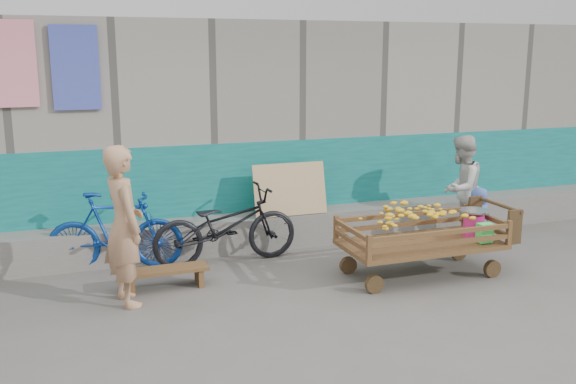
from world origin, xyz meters
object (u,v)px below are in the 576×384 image
object	(u,v)px
bicycle_dark	(226,226)
woman	(461,188)
vendor_man	(124,226)
bench	(166,274)
child	(478,218)
banana_cart	(419,228)
bicycle_blue	(115,231)

from	to	relation	value
bicycle_dark	woman	bearing A→B (deg)	-94.71
vendor_man	woman	distance (m)	4.68
bench	child	world-z (taller)	child
child	bicycle_dark	xyz separation A→B (m)	(-3.31, 0.53, 0.06)
woman	bicycle_dark	bearing A→B (deg)	-36.00
vendor_man	child	size ratio (longest dim) A/B	1.99
bench	child	bearing A→B (deg)	1.45
banana_cart	child	distance (m)	1.48
banana_cart	vendor_man	distance (m)	3.32
bicycle_blue	banana_cart	bearing A→B (deg)	-101.42
woman	bicycle_blue	bearing A→B (deg)	-37.91
vendor_man	woman	size ratio (longest dim) A/B	1.13
bicycle_dark	bicycle_blue	xyz separation A→B (m)	(-1.31, 0.20, 0.00)
child	bicycle_dark	distance (m)	3.36
vendor_man	woman	xyz separation A→B (m)	(4.61, 0.82, -0.10)
bench	bicycle_dark	xyz separation A→B (m)	(0.85, 0.64, 0.31)
woman	bicycle_blue	distance (m)	4.64
child	bicycle_blue	distance (m)	4.68
child	bicycle_blue	size ratio (longest dim) A/B	0.52
banana_cart	bicycle_dark	world-z (taller)	bicycle_dark
banana_cart	bicycle_blue	xyz separation A→B (m)	(-3.31, 1.41, -0.10)
bench	banana_cart	bearing A→B (deg)	-11.26
woman	vendor_man	bearing A→B (deg)	-24.03
vendor_man	banana_cart	bearing A→B (deg)	-106.84
bench	bicycle_blue	size ratio (longest dim) A/B	0.59
woman	bicycle_blue	world-z (taller)	woman
bicycle_dark	banana_cart	bearing A→B (deg)	-123.87
banana_cart	bicycle_dark	size ratio (longest dim) A/B	1.11
woman	bicycle_dark	xyz separation A→B (m)	(-3.31, 0.11, -0.26)
banana_cart	vendor_man	xyz separation A→B (m)	(-3.30, 0.28, 0.25)
vendor_man	child	bearing A→B (deg)	-97.10
vendor_man	bicycle_dark	xyz separation A→B (m)	(1.30, 0.93, -0.36)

